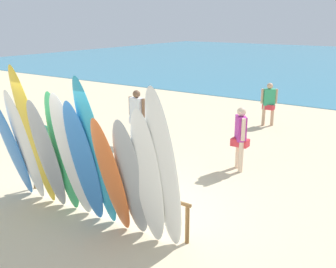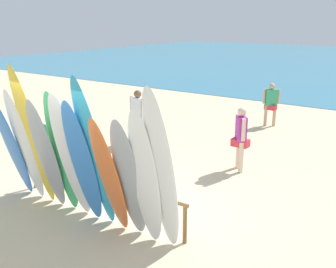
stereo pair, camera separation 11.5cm
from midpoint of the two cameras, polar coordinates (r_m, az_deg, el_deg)
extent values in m
plane|color=beige|center=(19.82, 19.31, 5.14)|extent=(60.00, 60.00, 0.00)
cylinder|color=brown|center=(9.01, -19.20, -5.45)|extent=(0.07, 0.07, 0.68)
cylinder|color=brown|center=(6.55, 2.30, -12.97)|extent=(0.07, 0.07, 0.68)
cylinder|color=brown|center=(7.49, -10.41, -6.39)|extent=(4.00, 0.06, 0.06)
ellipsoid|color=#337AD1|center=(8.41, -22.02, -1.88)|extent=(0.54, 0.70, 2.18)
ellipsoid|color=white|center=(8.10, -20.42, -1.79)|extent=(0.53, 0.64, 2.34)
ellipsoid|color=yellow|center=(7.73, -19.36, -0.63)|extent=(0.47, 0.74, 2.82)
ellipsoid|color=#999EA3|center=(7.61, -17.54, -3.07)|extent=(0.53, 0.65, 2.23)
ellipsoid|color=#38B266|center=(7.41, -15.48, -2.78)|extent=(0.52, 0.56, 2.39)
ellipsoid|color=white|center=(7.10, -14.22, -3.36)|extent=(0.60, 0.75, 2.43)
ellipsoid|color=#337AD1|center=(6.86, -12.52, -4.31)|extent=(0.56, 0.75, 2.34)
ellipsoid|color=#289EC6|center=(6.62, -10.90, -3.10)|extent=(0.48, 0.77, 2.75)
ellipsoid|color=orange|center=(6.51, -8.75, -6.24)|extent=(0.56, 0.74, 2.14)
ellipsoid|color=#999EA3|center=(6.32, -5.90, -6.72)|extent=(0.54, 0.70, 2.16)
ellipsoid|color=white|center=(6.08, -3.48, -6.63)|extent=(0.51, 0.55, 2.36)
ellipsoid|color=white|center=(5.86, -1.13, -5.65)|extent=(0.55, 0.70, 2.71)
cylinder|color=brown|center=(11.45, -4.18, 0.30)|extent=(0.12, 0.12, 0.77)
cylinder|color=brown|center=(11.67, -5.32, 0.58)|extent=(0.12, 0.12, 0.77)
cube|color=silver|center=(11.47, -4.80, 2.00)|extent=(0.42, 0.26, 0.19)
cube|color=silver|center=(11.39, -4.84, 3.77)|extent=(0.42, 0.24, 0.61)
sphere|color=brown|center=(11.31, -4.89, 5.81)|extent=(0.22, 0.22, 0.22)
cylinder|color=brown|center=(11.21, -3.90, 3.77)|extent=(0.09, 0.09, 0.54)
cylinder|color=brown|center=(11.56, -5.76, 4.11)|extent=(0.09, 0.09, 0.54)
cylinder|color=beige|center=(9.53, 10.18, -3.32)|extent=(0.12, 0.12, 0.76)
cylinder|color=beige|center=(9.82, 9.78, -2.71)|extent=(0.12, 0.12, 0.76)
cube|color=#DB333D|center=(9.58, 10.07, -1.22)|extent=(0.41, 0.25, 0.18)
cube|color=#B23399|center=(9.48, 10.18, 0.84)|extent=(0.40, 0.43, 0.59)
sphere|color=beige|center=(9.38, 10.30, 3.21)|extent=(0.21, 0.21, 0.21)
cylinder|color=beige|center=(9.24, 10.53, 0.62)|extent=(0.09, 0.09, 0.53)
cylinder|color=beige|center=(9.70, 9.87, 1.42)|extent=(0.09, 0.09, 0.53)
cylinder|color=tan|center=(13.91, 13.47, 2.65)|extent=(0.11, 0.11, 0.72)
cylinder|color=tan|center=(13.96, 14.67, 2.63)|extent=(0.11, 0.11, 0.72)
cube|color=#DB333D|center=(13.87, 14.15, 3.85)|extent=(0.38, 0.24, 0.17)
cube|color=#33A36B|center=(13.80, 14.25, 5.22)|extent=(0.42, 0.36, 0.56)
sphere|color=tan|center=(13.74, 14.36, 6.78)|extent=(0.20, 0.20, 0.20)
cylinder|color=tan|center=(13.75, 13.29, 5.37)|extent=(0.09, 0.09, 0.50)
cylinder|color=tan|center=(13.84, 15.23, 5.31)|extent=(0.09, 0.09, 0.50)
cylinder|color=#B7B7BC|center=(11.39, -20.15, -2.09)|extent=(0.02, 0.02, 0.28)
cylinder|color=#B7B7BC|center=(11.04, -19.03, -2.54)|extent=(0.02, 0.02, 0.28)
cylinder|color=#B7B7BC|center=(11.57, -18.55, -1.65)|extent=(0.02, 0.02, 0.28)
cylinder|color=#B7B7BC|center=(11.23, -17.40, -2.08)|extent=(0.02, 0.02, 0.28)
cube|color=#2D9370|center=(11.26, -18.86, -1.34)|extent=(0.54, 0.49, 0.03)
cube|color=#2D9370|center=(11.37, -17.41, 0.29)|extent=(0.53, 0.36, 0.48)
camera|label=1|loc=(0.06, -90.36, -0.11)|focal=41.98mm
camera|label=2|loc=(0.06, 89.64, 0.11)|focal=41.98mm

